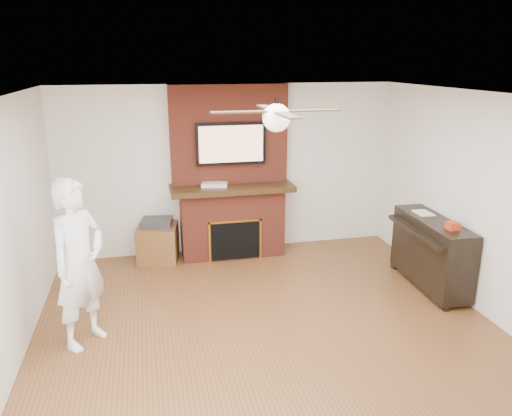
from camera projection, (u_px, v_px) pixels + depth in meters
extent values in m
cube|color=#5A351A|center=(274.00, 348.00, 5.26)|extent=(5.36, 5.86, 0.18)
cube|color=white|center=(277.00, 88.00, 4.49)|extent=(5.36, 5.86, 0.18)
cube|color=beige|center=(227.00, 168.00, 7.53)|extent=(5.36, 0.18, 2.50)
cube|color=beige|center=(505.00, 211.00, 5.42)|extent=(0.18, 5.86, 2.50)
cube|color=maroon|center=(232.00, 222.00, 7.43)|extent=(1.50, 0.50, 1.00)
cube|color=black|center=(232.00, 188.00, 7.25)|extent=(1.78, 0.64, 0.08)
cube|color=maroon|center=(229.00, 134.00, 7.20)|extent=(1.70, 0.20, 1.42)
cube|color=black|center=(235.00, 240.00, 7.25)|extent=(0.70, 0.06, 0.55)
cube|color=#BF8C2D|center=(235.00, 222.00, 7.16)|extent=(0.78, 0.02, 0.03)
cube|color=#BF8C2D|center=(210.00, 243.00, 7.16)|extent=(0.03, 0.02, 0.61)
cube|color=#BF8C2D|center=(260.00, 239.00, 7.32)|extent=(0.03, 0.02, 0.61)
cube|color=black|center=(231.00, 144.00, 7.09)|extent=(1.00, 0.07, 0.60)
cube|color=tan|center=(231.00, 144.00, 7.06)|extent=(0.92, 0.01, 0.52)
cylinder|color=black|center=(277.00, 106.00, 4.54)|extent=(0.04, 0.04, 0.14)
sphere|color=white|center=(276.00, 118.00, 4.57)|extent=(0.26, 0.26, 0.26)
cube|color=black|center=(311.00, 110.00, 4.62)|extent=(0.55, 0.11, 0.01)
cube|color=black|center=(268.00, 108.00, 4.86)|extent=(0.11, 0.55, 0.01)
cube|color=black|center=(241.00, 112.00, 4.48)|extent=(0.55, 0.11, 0.01)
cube|color=black|center=(287.00, 115.00, 4.24)|extent=(0.11, 0.55, 0.01)
imported|color=white|center=(79.00, 264.00, 4.97)|extent=(0.74, 0.77, 1.75)
cube|color=brown|center=(158.00, 243.00, 7.25)|extent=(0.63, 0.63, 0.53)
cube|color=#2A2A2C|center=(157.00, 222.00, 7.16)|extent=(0.47, 0.40, 0.11)
cube|color=black|center=(431.00, 252.00, 6.36)|extent=(0.45, 1.40, 0.85)
cube|color=black|center=(448.00, 280.00, 5.78)|extent=(0.06, 0.11, 0.75)
cube|color=black|center=(396.00, 243.00, 6.94)|extent=(0.06, 0.11, 0.75)
cube|color=black|center=(417.00, 232.00, 6.23)|extent=(0.19, 1.29, 0.05)
cube|color=silver|center=(423.00, 213.00, 6.48)|extent=(0.19, 0.27, 0.01)
cube|color=#AF3315|center=(453.00, 226.00, 5.87)|extent=(0.13, 0.13, 0.09)
cube|color=silver|center=(214.00, 185.00, 7.15)|extent=(0.40, 0.28, 0.05)
cylinder|color=orange|center=(222.00, 255.00, 7.36)|extent=(0.08, 0.08, 0.12)
cylinder|color=#338035|center=(238.00, 253.00, 7.45)|extent=(0.07, 0.07, 0.10)
cylinder|color=beige|center=(241.00, 254.00, 7.41)|extent=(0.07, 0.07, 0.10)
cylinder|color=#3753A6|center=(251.00, 253.00, 7.49)|extent=(0.06, 0.06, 0.08)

